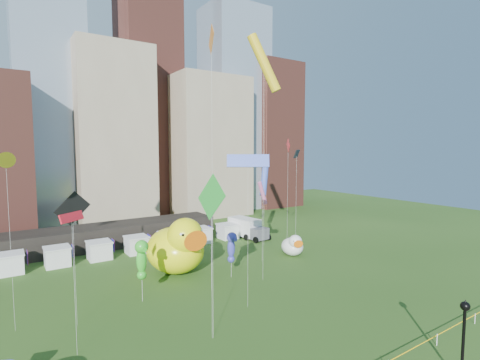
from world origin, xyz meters
TOP-DOWN VIEW (x-y plane):
  - skyline at (2.25, 61.06)m, footprint 101.00×23.00m
  - crane_right at (30.89, 64.00)m, footprint 23.00×1.00m
  - pavilion at (-4.00, 42.00)m, footprint 38.00×6.00m
  - vendor_tents at (1.02, 36.00)m, footprint 33.24×2.80m
  - big_duck at (2.36, 25.14)m, footprint 7.16×9.19m
  - small_duck at (18.34, 22.88)m, footprint 3.91×4.40m
  - seahorse_green at (-3.65, 19.71)m, footprint 1.34×1.66m
  - seahorse_purple at (6.93, 20.49)m, footprint 1.24×1.53m
  - lamppost at (8.74, -3.20)m, footprint 0.57×0.57m
  - box_truck at (18.94, 34.72)m, footprint 3.61×7.60m
  - kite_0 at (17.89, 23.58)m, footprint 0.84×1.60m
  - kite_2 at (18.86, 22.94)m, footprint 3.10×2.75m
  - kite_4 at (9.46, 17.97)m, footprint 3.62×2.89m
  - kite_5 at (4.06, 13.19)m, footprint 3.40×2.56m
  - kite_7 at (3.26, 18.58)m, footprint 1.57×2.05m
  - kite_8 at (-10.48, 13.51)m, footprint 1.79×1.52m
  - kite_9 at (13.62, 23.59)m, footprint 1.88×1.07m
  - kite_10 at (-9.71, 18.14)m, footprint 2.79×0.20m
  - kite_11 at (-1.39, 10.18)m, footprint 0.40×3.54m
  - kite_12 at (-14.02, 19.94)m, footprint 0.97×0.99m
  - kite_13 at (18.40, 29.40)m, footprint 3.10×2.88m
  - kite_14 at (-1.29, 10.19)m, footprint 0.70×1.98m

SIDE VIEW (x-z plane):
  - vendor_tents at x=1.02m, z-range -0.09..2.31m
  - small_duck at x=18.34m, z-range -0.13..2.96m
  - pavilion at x=-4.00m, z-range 0.00..3.20m
  - box_truck at x=18.94m, z-range 0.04..3.16m
  - big_duck at x=2.36m, z-range -0.28..6.58m
  - lamppost at x=8.74m, z-range 0.61..6.07m
  - seahorse_purple at x=6.93m, z-range 1.16..6.40m
  - seahorse_green at x=-3.65m, z-range 1.42..7.44m
  - kite_9 at x=13.62m, z-range 3.66..14.09m
  - kite_7 at x=3.26m, z-range 4.63..14.71m
  - kite_10 at x=-9.71m, z-range 4.10..15.31m
  - kite_8 at x=-10.48m, z-range 4.72..14.96m
  - kite_13 at x=18.40m, z-range 3.78..16.94m
  - kite_11 at x=-1.39m, z-range 4.53..17.31m
  - kite_5 at x=4.06m, z-range 6.43..20.53m
  - kite_12 at x=-14.02m, z-range 6.46..20.80m
  - kite_2 at x=18.86m, z-range 6.62..21.08m
  - kite_0 at x=17.89m, z-range 6.50..22.44m
  - skyline at x=2.25m, z-range -12.56..55.44m
  - kite_14 at x=-1.29m, z-range 9.78..33.27m
  - kite_4 at x=9.46m, z-range 10.26..36.99m
  - crane_right at x=30.89m, z-range 8.90..84.90m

